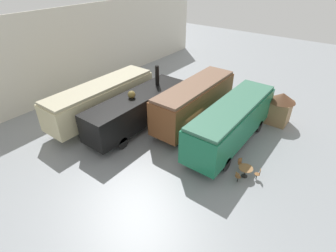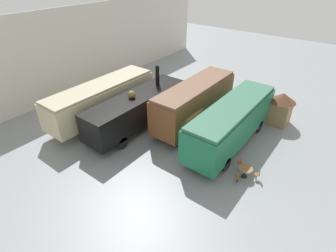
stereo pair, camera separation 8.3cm
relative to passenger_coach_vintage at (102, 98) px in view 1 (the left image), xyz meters
The scene contains 12 objects.
ground_plane 8.72m from the passenger_coach_vintage, 75.05° to the right, with size 80.00×80.00×0.00m, color gray.
backdrop_wall 7.76m from the passenger_coach_vintage, 72.87° to the left, with size 44.00×0.15×9.00m.
passenger_coach_vintage is the anchor object (origin of this frame).
steam_locomotive 3.66m from the passenger_coach_vintage, 76.55° to the right, with size 10.39×2.67×4.93m.
passenger_coach_wooden 8.43m from the passenger_coach_vintage, 59.01° to the right, with size 9.53×2.72×3.92m.
streamlined_locomotive 12.01m from the passenger_coach_vintage, 69.02° to the right, with size 12.49×2.85×3.59m.
cafe_table_near 13.97m from the passenger_coach_vintage, 87.73° to the right, with size 0.98×0.98×0.76m.
cafe_chair_0 14.81m from the passenger_coach_vintage, 86.83° to the right, with size 0.37×0.39×0.87m.
cafe_chair_1 13.38m from the passenger_coach_vintage, 85.12° to the right, with size 0.40×0.40×0.87m.
cafe_chair_2 13.79m from the passenger_coach_vintage, 91.24° to the right, with size 0.38×0.36×0.87m.
visitor_person 9.53m from the passenger_coach_vintage, 80.05° to the right, with size 0.34×0.34×1.65m.
ticket_kiosk 16.17m from the passenger_coach_vintage, 55.50° to the right, with size 2.34×2.34×3.00m.
Camera 1 is at (-15.70, -9.66, 12.82)m, focal length 28.00 mm.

